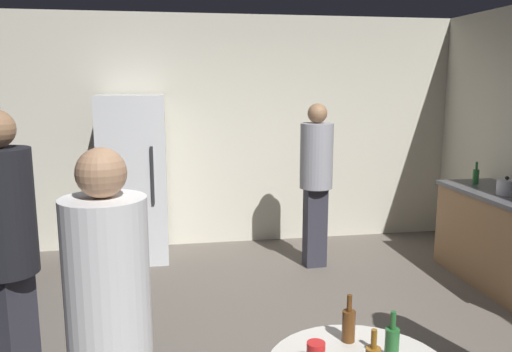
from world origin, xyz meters
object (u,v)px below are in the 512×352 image
kettle (506,187)px  beer_bottle_on_counter (476,176)px  person_in_black_shirt (6,243)px  beer_bottle_green (392,343)px  beer_bottle_brown (349,324)px  person_in_white_shirt (109,318)px  refrigerator (134,179)px  person_in_gray_shirt (316,173)px

kettle → beer_bottle_on_counter: size_ratio=1.06×
person_in_black_shirt → beer_bottle_green: bearing=1.1°
beer_bottle_brown → person_in_black_shirt: 1.90m
beer_bottle_brown → person_in_white_shirt: size_ratio=0.14×
refrigerator → person_in_gray_shirt: (1.88, -0.57, 0.11)m
beer_bottle_on_counter → person_in_gray_shirt: 1.64m
beer_bottle_green → person_in_gray_shirt: person_in_gray_shirt is taller
beer_bottle_brown → person_in_black_shirt: bearing=155.2°
beer_bottle_on_counter → beer_bottle_brown: bearing=-131.6°
beer_bottle_brown → beer_bottle_green: 0.24m
kettle → beer_bottle_green: kettle is taller
beer_bottle_brown → beer_bottle_green: (0.13, -0.20, 0.00)m
beer_bottle_green → person_in_white_shirt: (-1.19, 0.09, 0.17)m
person_in_white_shirt → person_in_black_shirt: size_ratio=0.94×
person_in_gray_shirt → person_in_white_shirt: bearing=-33.9°
beer_bottle_on_counter → refrigerator: bearing=165.5°
beer_bottle_green → person_in_black_shirt: (-1.84, 0.99, 0.24)m
kettle → person_in_black_shirt: person_in_black_shirt is taller
kettle → person_in_gray_shirt: 1.80m
beer_bottle_brown → person_in_black_shirt: person_in_black_shirt is taller
kettle → person_in_black_shirt: (-4.00, -1.29, 0.09)m
kettle → person_in_gray_shirt: (-1.59, 0.84, 0.04)m
refrigerator → person_in_gray_shirt: size_ratio=1.05×
person_in_white_shirt → refrigerator: bearing=81.8°
beer_bottle_green → person_in_black_shirt: bearing=151.7°
refrigerator → kettle: size_ratio=7.38×
beer_bottle_on_counter → person_in_gray_shirt: person_in_gray_shirt is taller
refrigerator → beer_bottle_brown: (1.19, -3.49, -0.08)m
beer_bottle_on_counter → person_in_white_shirt: person_in_white_shirt is taller
beer_bottle_green → person_in_white_shirt: bearing=175.7°
kettle → beer_bottle_on_counter: bearing=88.4°
kettle → beer_bottle_brown: kettle is taller
person_in_black_shirt → beer_bottle_on_counter: bearing=53.5°
refrigerator → person_in_black_shirt: refrigerator is taller
beer_bottle_on_counter → beer_bottle_green: 3.54m
beer_bottle_on_counter → person_in_gray_shirt: bearing=168.4°
beer_bottle_on_counter → person_in_black_shirt: bearing=-155.9°
beer_bottle_brown → person_in_black_shirt: (-1.71, 0.79, 0.24)m
person_in_gray_shirt → kettle: bearing=58.4°
refrigerator → beer_bottle_green: size_ratio=7.83×
beer_bottle_green → beer_bottle_on_counter: bearing=52.1°
beer_bottle_green → person_in_white_shirt: size_ratio=0.14×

